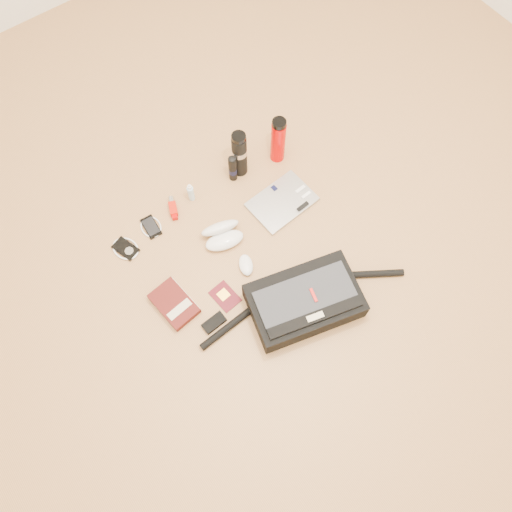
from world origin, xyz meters
The scene contains 14 objects.
ground centered at (0.00, 0.00, 0.00)m, with size 4.00×4.00×0.00m, color #AC7947.
messenger_bag centered at (0.03, -0.23, 0.06)m, with size 0.90×0.39×0.13m.
laptop centered at (0.26, 0.22, 0.01)m, with size 0.30×0.22×0.03m.
book centered at (-0.41, 0.09, 0.02)m, with size 0.15×0.21×0.04m.
passport centered at (-0.21, 0.00, 0.00)m, with size 0.10×0.13×0.01m.
mouse centered at (-0.06, 0.06, 0.02)m, with size 0.10×0.12×0.03m.
sunglasses_case centered at (-0.06, 0.23, 0.04)m, with size 0.21×0.19×0.10m.
ipod centered at (-0.44, 0.44, 0.01)m, with size 0.12×0.13×0.01m.
phone centered at (-0.30, 0.47, 0.01)m, with size 0.10×0.12×0.01m.
inhaler centered at (-0.16, 0.49, 0.02)m, with size 0.07×0.12×0.03m.
spray_bottle centered at (-0.06, 0.49, 0.05)m, with size 0.03×0.03×0.11m.
aerosol_can centered at (0.16, 0.47, 0.08)m, with size 0.05×0.05×0.16m.
thermos_black centered at (0.21, 0.48, 0.13)m, with size 0.08×0.08×0.27m.
thermos_red centered at (0.40, 0.44, 0.13)m, with size 0.08×0.08×0.26m.
Camera 1 is at (-0.52, -0.65, 2.03)m, focal length 35.00 mm.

